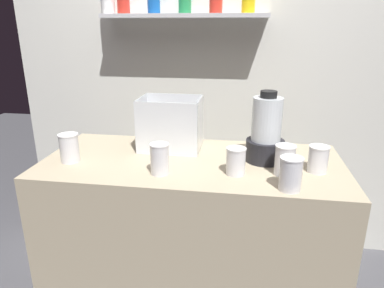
{
  "coord_description": "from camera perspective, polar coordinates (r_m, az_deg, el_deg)",
  "views": [
    {
      "loc": [
        0.23,
        -1.52,
        1.51
      ],
      "look_at": [
        0.0,
        0.0,
        0.98
      ],
      "focal_mm": 32.89,
      "sensor_mm": 36.0,
      "label": 1
    }
  ],
  "objects": [
    {
      "name": "carrot_display_bin",
      "position": [
        1.79,
        -3.36,
        1.91
      ],
      "size": [
        0.31,
        0.23,
        0.26
      ],
      "color": "white",
      "rests_on": "counter"
    },
    {
      "name": "juice_cup_beet_right",
      "position": [
        1.53,
        14.78,
        -2.81
      ],
      "size": [
        0.09,
        0.09,
        0.13
      ],
      "color": "white",
      "rests_on": "counter"
    },
    {
      "name": "juice_cup_beet_rightmost",
      "position": [
        1.61,
        19.74,
        -2.57
      ],
      "size": [
        0.09,
        0.09,
        0.12
      ],
      "color": "white",
      "rests_on": "counter"
    },
    {
      "name": "blender_pitcher",
      "position": [
        1.64,
        11.9,
        1.71
      ],
      "size": [
        0.18,
        0.18,
        0.33
      ],
      "color": "black",
      "rests_on": "counter"
    },
    {
      "name": "juice_cup_beet_far_right",
      "position": [
        1.4,
        15.67,
        -4.99
      ],
      "size": [
        0.09,
        0.09,
        0.13
      ],
      "color": "white",
      "rests_on": "counter"
    },
    {
      "name": "back_wall_unit",
      "position": [
        2.32,
        2.77,
        12.78
      ],
      "size": [
        2.6,
        0.24,
        2.5
      ],
      "color": "silver",
      "rests_on": "ground_plane"
    },
    {
      "name": "juice_cup_carrot_middle",
      "position": [
        1.5,
        7.11,
        -3.03
      ],
      "size": [
        0.08,
        0.08,
        0.12
      ],
      "color": "white",
      "rests_on": "counter"
    },
    {
      "name": "juice_cup_pomegranate_far_left",
      "position": [
        1.72,
        -19.24,
        -0.87
      ],
      "size": [
        0.09,
        0.09,
        0.13
      ],
      "color": "white",
      "rests_on": "counter"
    },
    {
      "name": "counter",
      "position": [
        1.87,
        0.0,
        -15.55
      ],
      "size": [
        1.4,
        0.64,
        0.9
      ],
      "primitive_type": "cube",
      "color": "tan",
      "rests_on": "ground_plane"
    },
    {
      "name": "juice_cup_beet_left",
      "position": [
        1.49,
        -5.26,
        -2.61
      ],
      "size": [
        0.08,
        0.08,
        0.13
      ],
      "color": "white",
      "rests_on": "counter"
    }
  ]
}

